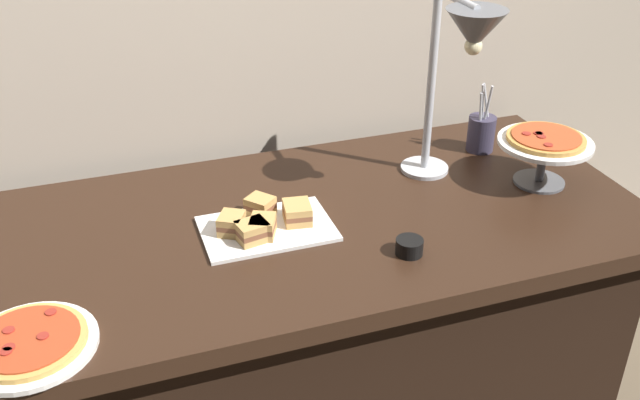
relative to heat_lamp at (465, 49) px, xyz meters
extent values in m
cube|color=#B7A893|center=(-0.46, 0.51, 0.02)|extent=(4.40, 0.04, 2.40)
cube|color=black|center=(-0.46, 0.01, -0.44)|extent=(1.90, 0.84, 0.05)
cube|color=black|center=(-0.46, 0.01, -0.82)|extent=(1.75, 0.74, 0.71)
cylinder|color=#B7BABF|center=(0.00, 0.16, -0.41)|extent=(0.14, 0.14, 0.01)
cylinder|color=#B7BABF|center=(0.00, 0.16, -0.15)|extent=(0.02, 0.02, 0.51)
cone|color=#595B60|center=(0.00, -0.04, 0.06)|extent=(0.15, 0.15, 0.10)
sphere|color=#F9EAB2|center=(0.00, -0.04, 0.02)|extent=(0.04, 0.04, 0.04)
cylinder|color=white|center=(-1.10, -0.29, -0.41)|extent=(0.27, 0.27, 0.01)
cylinder|color=gold|center=(-1.10, -0.29, -0.40)|extent=(0.23, 0.23, 0.01)
cylinder|color=#AD3D1E|center=(-1.10, -0.29, -0.39)|extent=(0.21, 0.21, 0.00)
cylinder|color=maroon|center=(-1.13, -0.31, -0.39)|extent=(0.02, 0.02, 0.00)
cylinder|color=maroon|center=(-1.14, -0.32, -0.39)|extent=(0.02, 0.02, 0.00)
cylinder|color=maroon|center=(-1.05, -0.22, -0.39)|extent=(0.02, 0.02, 0.00)
cylinder|color=maroon|center=(-1.07, -0.29, -0.39)|extent=(0.02, 0.02, 0.00)
cylinder|color=maroon|center=(-1.13, -0.25, -0.39)|extent=(0.02, 0.02, 0.00)
cylinder|color=#595B60|center=(0.27, -0.02, -0.36)|extent=(0.02, 0.02, 0.12)
cylinder|color=#595B60|center=(0.27, -0.02, -0.41)|extent=(0.14, 0.14, 0.01)
cylinder|color=white|center=(0.27, -0.02, -0.29)|extent=(0.26, 0.26, 0.01)
cylinder|color=#C68E42|center=(0.27, -0.02, -0.28)|extent=(0.22, 0.22, 0.01)
cylinder|color=#B74723|center=(0.27, -0.02, -0.27)|extent=(0.19, 0.19, 0.00)
cylinder|color=maroon|center=(0.26, -0.02, -0.27)|extent=(0.02, 0.02, 0.00)
cylinder|color=maroon|center=(0.24, -0.07, -0.27)|extent=(0.02, 0.02, 0.00)
cylinder|color=maroon|center=(0.26, 0.00, -0.27)|extent=(0.02, 0.02, 0.00)
cylinder|color=maroon|center=(0.23, 0.01, -0.27)|extent=(0.02, 0.02, 0.00)
cylinder|color=maroon|center=(0.26, 0.00, -0.27)|extent=(0.02, 0.02, 0.00)
cube|color=white|center=(-0.53, -0.01, -0.41)|extent=(0.33, 0.22, 0.01)
cube|color=tan|center=(-0.53, 0.05, -0.40)|extent=(0.09, 0.09, 0.02)
cube|color=brown|center=(-0.53, 0.05, -0.38)|extent=(0.09, 0.09, 0.01)
cube|color=tan|center=(-0.53, 0.05, -0.37)|extent=(0.09, 0.09, 0.02)
cube|color=tan|center=(-0.55, -0.05, -0.40)|extent=(0.08, 0.09, 0.02)
cube|color=brown|center=(-0.55, -0.05, -0.38)|extent=(0.08, 0.09, 0.01)
cube|color=tan|center=(-0.55, -0.05, -0.37)|extent=(0.08, 0.09, 0.02)
cube|color=tan|center=(-0.62, -0.01, -0.40)|extent=(0.08, 0.09, 0.02)
cube|color=brown|center=(-0.62, -0.01, -0.38)|extent=(0.08, 0.09, 0.01)
cube|color=tan|center=(-0.62, -0.01, -0.37)|extent=(0.08, 0.09, 0.02)
cube|color=tan|center=(-0.45, -0.01, -0.40)|extent=(0.08, 0.09, 0.02)
cube|color=brown|center=(-0.45, -0.01, -0.38)|extent=(0.08, 0.09, 0.01)
cube|color=tan|center=(-0.45, -0.01, -0.37)|extent=(0.08, 0.09, 0.02)
cube|color=tan|center=(-0.58, -0.06, -0.40)|extent=(0.08, 0.08, 0.02)
cube|color=brown|center=(-0.58, -0.06, -0.38)|extent=(0.08, 0.08, 0.01)
cube|color=tan|center=(-0.58, -0.06, -0.37)|extent=(0.08, 0.08, 0.02)
cylinder|color=black|center=(-0.23, -0.23, -0.40)|extent=(0.07, 0.07, 0.04)
cylinder|color=gold|center=(-0.23, -0.23, -0.38)|extent=(0.06, 0.06, 0.01)
cylinder|color=#383347|center=(0.22, 0.23, -0.36)|extent=(0.08, 0.08, 0.11)
cylinder|color=#B7BABF|center=(0.21, 0.22, -0.30)|extent=(0.03, 0.01, 0.16)
cylinder|color=#B7BABF|center=(0.22, 0.21, -0.29)|extent=(0.01, 0.03, 0.19)
cylinder|color=#B7BABF|center=(0.24, 0.23, -0.29)|extent=(0.05, 0.02, 0.18)
cylinder|color=#B7BABF|center=(0.22, 0.22, -0.29)|extent=(0.03, 0.02, 0.19)
cylinder|color=#B7BABF|center=(0.20, 0.21, -0.30)|extent=(0.02, 0.01, 0.16)
camera|label=1|loc=(-0.90, -1.52, 0.56)|focal=40.34mm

